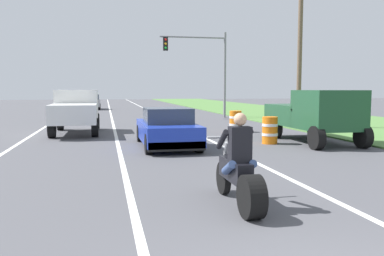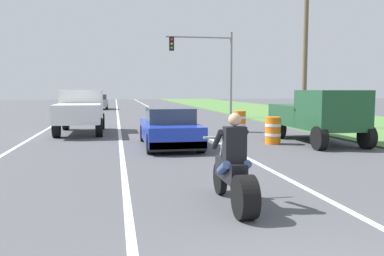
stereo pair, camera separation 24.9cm
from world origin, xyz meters
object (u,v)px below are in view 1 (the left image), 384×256
object	(u,v)px
traffic_light_mast_near	(205,61)
construction_barrel_mid	(235,121)
pickup_truck_right_shoulder_dark_green	(315,113)
construction_barrel_nearest	(270,130)
motorcycle_with_rider	(240,173)
pickup_truck_left_lane_white	(76,109)
sports_car_blue	(167,129)
distant_car_far_ahead	(91,102)

from	to	relation	value
traffic_light_mast_near	construction_barrel_mid	bearing A→B (deg)	-95.21
pickup_truck_right_shoulder_dark_green	construction_barrel_nearest	world-z (taller)	pickup_truck_right_shoulder_dark_green
motorcycle_with_rider	pickup_truck_left_lane_white	world-z (taller)	pickup_truck_left_lane_white
sports_car_blue	traffic_light_mast_near	distance (m)	15.16
motorcycle_with_rider	pickup_truck_right_shoulder_dark_green	bearing A→B (deg)	53.91
traffic_light_mast_near	construction_barrel_nearest	size ratio (longest dim) A/B	6.00
sports_car_blue	construction_barrel_nearest	size ratio (longest dim) A/B	4.30
traffic_light_mast_near	construction_barrel_nearest	distance (m)	14.45
construction_barrel_nearest	construction_barrel_mid	distance (m)	4.29
distant_car_far_ahead	pickup_truck_left_lane_white	bearing A→B (deg)	-89.81
sports_car_blue	traffic_light_mast_near	xyz separation A→B (m)	(4.78, 13.99, 3.38)
pickup_truck_left_lane_white	traffic_light_mast_near	xyz separation A→B (m)	(8.20, 8.82, 2.90)
construction_barrel_nearest	construction_barrel_mid	size ratio (longest dim) A/B	1.00
motorcycle_with_rider	pickup_truck_right_shoulder_dark_green	world-z (taller)	pickup_truck_right_shoulder_dark_green
motorcycle_with_rider	sports_car_blue	world-z (taller)	motorcycle_with_rider
motorcycle_with_rider	construction_barrel_mid	xyz separation A→B (m)	(3.80, 11.90, -0.09)
motorcycle_with_rider	construction_barrel_nearest	xyz separation A→B (m)	(3.74, 7.61, -0.09)
pickup_truck_right_shoulder_dark_green	construction_barrel_mid	xyz separation A→B (m)	(-1.72, 4.32, -0.60)
motorcycle_with_rider	construction_barrel_mid	distance (m)	12.49
pickup_truck_left_lane_white	motorcycle_with_rider	bearing A→B (deg)	-74.62
sports_car_blue	construction_barrel_nearest	bearing A→B (deg)	-0.01
construction_barrel_nearest	motorcycle_with_rider	bearing A→B (deg)	-116.15
pickup_truck_right_shoulder_dark_green	distant_car_far_ahead	xyz separation A→B (m)	(-9.12, 28.10, -0.33)
motorcycle_with_rider	construction_barrel_nearest	bearing A→B (deg)	63.85
construction_barrel_mid	pickup_truck_left_lane_white	bearing A→B (deg)	173.13
construction_barrel_mid	distant_car_far_ahead	bearing A→B (deg)	107.27
pickup_truck_right_shoulder_dark_green	traffic_light_mast_near	world-z (taller)	traffic_light_mast_near
motorcycle_with_rider	pickup_truck_left_lane_white	size ratio (longest dim) A/B	0.46
construction_barrel_nearest	distant_car_far_ahead	world-z (taller)	distant_car_far_ahead
pickup_truck_left_lane_white	pickup_truck_right_shoulder_dark_green	bearing A→B (deg)	-29.89
pickup_truck_right_shoulder_dark_green	construction_barrel_mid	bearing A→B (deg)	111.77
sports_car_blue	pickup_truck_left_lane_white	distance (m)	6.22
construction_barrel_nearest	construction_barrel_mid	bearing A→B (deg)	89.11
pickup_truck_right_shoulder_dark_green	sports_car_blue	bearing A→B (deg)	179.72
motorcycle_with_rider	traffic_light_mast_near	bearing A→B (deg)	77.76
motorcycle_with_rider	construction_barrel_nearest	distance (m)	8.48
traffic_light_mast_near	distant_car_far_ahead	bearing A→B (deg)	120.44
sports_car_blue	pickup_truck_right_shoulder_dark_green	xyz separation A→B (m)	(5.62, -0.03, 0.48)
pickup_truck_left_lane_white	construction_barrel_nearest	size ratio (longest dim) A/B	4.80
pickup_truck_left_lane_white	traffic_light_mast_near	distance (m)	12.39
construction_barrel_mid	distant_car_far_ahead	xyz separation A→B (m)	(-7.39, 23.79, 0.27)
pickup_truck_left_lane_white	distant_car_far_ahead	world-z (taller)	pickup_truck_left_lane_white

